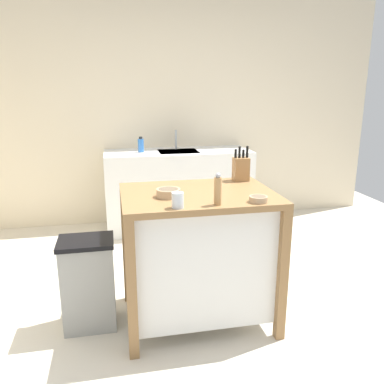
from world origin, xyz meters
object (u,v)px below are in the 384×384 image
drinking_cup (178,200)px  pepper_grinder (218,190)px  kitchen_island (198,250)px  trash_bin (89,283)px  bowl_stoneware_deep (168,193)px  bowl_ceramic_small (258,199)px  sink_faucet (176,140)px  bottle_dish_soap (141,145)px  knife_block (241,168)px

drinking_cup → pepper_grinder: pepper_grinder is taller
kitchen_island → trash_bin: (-0.74, 0.06, -0.20)m
bowl_stoneware_deep → bowl_ceramic_small: 0.56m
drinking_cup → bowl_ceramic_small: bearing=2.3°
sink_faucet → bottle_dish_soap: (-0.41, -0.14, -0.03)m
bowl_stoneware_deep → pepper_grinder: bearing=-41.9°
trash_bin → sink_faucet: 2.30m
pepper_grinder → bottle_dish_soap: (-0.28, 2.19, -0.04)m
pepper_grinder → trash_bin: (-0.79, 0.35, -0.70)m
kitchen_island → pepper_grinder: 0.58m
sink_faucet → bottle_dish_soap: 0.44m
bowl_ceramic_small → knife_block: bearing=82.4°
bottle_dish_soap → pepper_grinder: bearing=-82.8°
pepper_grinder → sink_faucet: 2.34m
sink_faucet → bottle_dish_soap: size_ratio=1.29×
bowl_ceramic_small → pepper_grinder: 0.26m
drinking_cup → pepper_grinder: (0.24, 0.01, 0.05)m
bowl_stoneware_deep → drinking_cup: 0.24m
bowl_ceramic_small → trash_bin: bearing=161.8°
drinking_cup → sink_faucet: 2.38m
sink_faucet → pepper_grinder: bearing=-93.4°
kitchen_island → knife_block: 0.68m
kitchen_island → knife_block: bearing=35.2°
drinking_cup → bottle_dish_soap: size_ratio=0.54×
drinking_cup → kitchen_island: bearing=58.6°
kitchen_island → bowl_ceramic_small: 0.60m
kitchen_island → bowl_ceramic_small: size_ratio=9.09×
bowl_ceramic_small → drinking_cup: size_ratio=1.20×
trash_bin → bottle_dish_soap: bottle_dish_soap is taller
trash_bin → kitchen_island: bearing=-4.3°
pepper_grinder → bowl_ceramic_small: bearing=1.6°
bowl_stoneware_deep → pepper_grinder: 0.35m
knife_block → sink_faucet: 1.78m
drinking_cup → trash_bin: bearing=146.7°
bowl_ceramic_small → bottle_dish_soap: 2.25m
trash_bin → sink_faucet: bearing=64.9°
bowl_ceramic_small → bottle_dish_soap: bottle_dish_soap is taller
kitchen_island → trash_bin: 0.77m
drinking_cup → bottle_dish_soap: bearing=91.0°
bowl_stoneware_deep → bottle_dish_soap: 1.96m
bowl_stoneware_deep → drinking_cup: bearing=-85.7°
knife_block → drinking_cup: 0.81m
bowl_stoneware_deep → drinking_cup: drinking_cup is taller
pepper_grinder → trash_bin: bearing=156.1°
pepper_grinder → knife_block: bearing=59.7°
drinking_cup → bottle_dish_soap: bottle_dish_soap is taller
pepper_grinder → sink_faucet: size_ratio=0.87×
trash_bin → bowl_ceramic_small: bearing=-18.2°
knife_block → pepper_grinder: bearing=-120.3°
pepper_grinder → sink_faucet: pepper_grinder is taller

